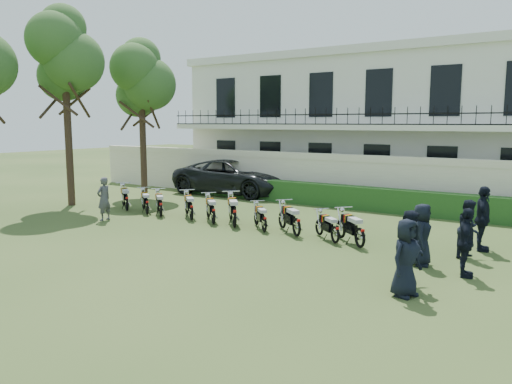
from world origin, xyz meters
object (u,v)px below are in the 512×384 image
officer_0 (406,258)px  tree_west_mid (65,55)px  motorcycle_4 (213,212)px  tree_west_near (142,79)px  officer_2 (466,243)px  suv (235,177)px  motorcycle_5 (234,214)px  motorcycle_3 (191,209)px  motorcycle_0 (127,200)px  motorcycle_6 (264,220)px  motorcycle_1 (147,204)px  motorcycle_9 (360,233)px  motorcycle_2 (161,206)px  inspector (104,199)px  officer_5 (483,219)px  officer_1 (411,248)px  officer_3 (422,235)px  officer_4 (469,229)px  motorcycle_7 (297,223)px  motorcycle_8 (335,230)px

officer_0 → tree_west_mid: bearing=95.9°
officer_0 → motorcycle_4: bearing=84.2°
tree_west_near → officer_2: 18.13m
suv → tree_west_near: bearing=126.8°
motorcycle_5 → suv: bearing=84.5°
motorcycle_3 → motorcycle_4: size_ratio=1.03×
motorcycle_0 → motorcycle_6: bearing=-55.6°
motorcycle_6 → officer_0: 6.96m
motorcycle_1 → motorcycle_9: 9.31m
tree_west_near → motorcycle_2: tree_west_near is taller
motorcycle_6 → inspector: inspector is taller
tree_west_near → officer_5: 17.35m
officer_1 → officer_3: 1.74m
motorcycle_3 → officer_4: 9.85m
motorcycle_1 → motorcycle_6: size_ratio=1.14×
motorcycle_2 → suv: bearing=51.9°
tree_west_mid → motorcycle_3: (6.94, 0.24, -6.19)m
inspector → officer_0: (12.21, -1.95, 0.02)m
motorcycle_1 → motorcycle_3: bearing=-51.9°
motorcycle_2 → motorcycle_6: size_ratio=1.11×
tree_west_near → motorcycle_2: size_ratio=5.42×
officer_2 → officer_3: size_ratio=1.03×
officer_1 → officer_4: bearing=-10.4°
officer_2 → motorcycle_5: bearing=68.8°
motorcycle_2 → motorcycle_3: (1.48, 0.13, 0.02)m
tree_west_mid → officer_0: tree_west_mid is taller
inspector → officer_4: bearing=96.5°
motorcycle_5 → officer_2: (7.99, -1.40, 0.32)m
suv → officer_0: (12.20, -10.37, -0.05)m
motorcycle_5 → officer_2: 8.12m
tree_west_mid → motorcycle_0: size_ratio=5.30×
tree_west_mid → officer_0: size_ratio=5.17×
motorcycle_0 → inspector: 1.97m
motorcycle_0 → officer_5: size_ratio=0.87×
motorcycle_2 → motorcycle_3: size_ratio=0.97×
suv → motorcycle_7: bearing=-134.3°
motorcycle_4 → officer_1: (8.04, -2.75, 0.40)m
motorcycle_7 → motorcycle_9: bearing=-57.4°
motorcycle_9 → motorcycle_1: bearing=128.7°
motorcycle_6 → motorcycle_8: 2.71m
tree_west_near → officer_0: 18.19m
motorcycle_9 → officer_3: 2.16m
motorcycle_0 → suv: 6.70m
motorcycle_4 → inspector: 4.35m
motorcycle_8 → officer_4: bearing=-41.8°
officer_3 → officer_0: bearing=177.2°
motorcycle_1 → inspector: size_ratio=0.89×
motorcycle_0 → motorcycle_9: motorcycle_0 is taller
tree_west_mid → motorcycle_9: bearing=-0.7°
tree_west_mid → inspector: 7.29m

